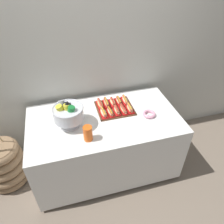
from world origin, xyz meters
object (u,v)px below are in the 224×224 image
floor_vase (4,164)px  serving_tray (115,108)px  hot_dog_1 (110,112)px  hot_dog_4 (130,108)px  cup_stack (88,133)px  hot_dog_9 (125,100)px  hot_dog_2 (117,110)px  hot_dog_0 (104,113)px  punch_bowl (68,113)px  donut (149,114)px  hot_dog_3 (123,110)px  hot_dog_7 (113,102)px  hot_dog_8 (119,101)px  hot_dog_6 (106,103)px  hot_dog_5 (100,104)px  buffet_table (105,143)px

floor_vase → serving_tray: bearing=0.8°
hot_dog_1 → hot_dog_4: 0.23m
hot_dog_1 → cup_stack: size_ratio=1.13×
hot_dog_4 → hot_dog_9: bearing=90.0°
hot_dog_2 → hot_dog_0: bearing=180.0°
punch_bowl → donut: punch_bowl is taller
hot_dog_1 → hot_dog_4: bearing=-0.0°
hot_dog_4 → cup_stack: bearing=-149.4°
hot_dog_3 → hot_dog_7: (-0.07, 0.17, -0.00)m
hot_dog_0 → hot_dog_8: 0.28m
cup_stack → donut: 0.73m
hot_dog_6 → hot_dog_7: size_ratio=1.13×
hot_dog_0 → hot_dog_5: hot_dog_0 is taller
floor_vase → hot_dog_5: (1.18, 0.10, 0.56)m
hot_dog_2 → hot_dog_9: (0.15, 0.16, -0.00)m
hot_dog_3 → hot_dog_8: 0.17m
floor_vase → hot_dog_2: 1.44m
hot_dog_1 → donut: bearing=-18.1°
floor_vase → hot_dog_0: 1.30m
buffet_table → hot_dog_0: bearing=83.2°
hot_dog_2 → hot_dog_8: hot_dog_2 is taller
hot_dog_8 → hot_dog_4: bearing=-65.6°
floor_vase → hot_dog_3: bearing=-2.6°
hot_dog_2 → punch_bowl: (-0.52, -0.06, 0.12)m
serving_tray → hot_dog_0: hot_dog_0 is taller
hot_dog_1 → hot_dog_9: (0.23, 0.16, -0.00)m
hot_dog_7 → hot_dog_1: bearing=-114.5°
buffet_table → donut: donut is taller
hot_dog_5 → hot_dog_1: bearing=-65.6°
hot_dog_3 → hot_dog_5: same height
hot_dog_5 → hot_dog_6: 0.08m
hot_dog_2 → hot_dog_6: bearing=114.4°
floor_vase → hot_dog_6: (1.25, 0.10, 0.56)m
hot_dog_9 → hot_dog_8: bearing=180.0°
cup_stack → hot_dog_5: bearing=64.6°
hot_dog_0 → hot_dog_1: bearing=-0.0°
serving_tray → hot_dog_4: (0.15, -0.08, 0.03)m
hot_dog_0 → hot_dog_9: hot_dog_0 is taller
hot_dog_6 → punch_bowl: bearing=-153.0°
hot_dog_9 → serving_tray: bearing=-151.2°
hot_dog_4 → donut: bearing=-36.4°
hot_dog_2 → hot_dog_3: hot_dog_2 is taller
hot_dog_4 → hot_dog_8: hot_dog_4 is taller
hot_dog_4 → punch_bowl: size_ratio=0.54×
hot_dog_1 → donut: hot_dog_1 is taller
hot_dog_0 → donut: bearing=-15.4°
serving_tray → hot_dog_1: (-0.08, -0.08, 0.03)m
buffet_table → hot_dog_4: size_ratio=9.68×
hot_dog_4 → hot_dog_8: (-0.07, 0.17, -0.00)m
serving_tray → hot_dog_2: bearing=-90.0°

